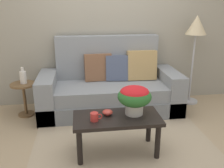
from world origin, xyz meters
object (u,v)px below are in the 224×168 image
at_px(potted_plant, 135,97).
at_px(couch, 111,89).
at_px(coffee_table, 117,123).
at_px(coffee_mug, 95,117).
at_px(floor_lamp, 196,32).
at_px(table_vase, 23,77).
at_px(snack_bowl, 107,112).
at_px(side_table, 24,93).

bearing_deg(potted_plant, couch, 95.91).
distance_m(coffee_table, coffee_mug, 0.29).
relative_size(floor_lamp, coffee_mug, 11.37).
relative_size(floor_lamp, potted_plant, 3.87).
height_order(potted_plant, table_vase, potted_plant).
distance_m(coffee_mug, snack_bowl, 0.20).
xyz_separation_m(couch, side_table, (-1.34, -0.04, 0.01)).
bearing_deg(couch, floor_lamp, 5.24).
relative_size(floor_lamp, table_vase, 5.96).
relative_size(couch, floor_lamp, 1.47).
distance_m(couch, potted_plant, 1.22).
xyz_separation_m(couch, coffee_table, (-0.08, -1.22, 0.03)).
distance_m(floor_lamp, potted_plant, 1.92).
height_order(floor_lamp, table_vase, floor_lamp).
relative_size(floor_lamp, snack_bowl, 12.39).
height_order(potted_plant, snack_bowl, potted_plant).
height_order(side_table, coffee_mug, coffee_mug).
distance_m(side_table, coffee_mug, 1.61).
bearing_deg(floor_lamp, table_vase, -176.66).
relative_size(coffee_table, table_vase, 3.94).
relative_size(side_table, table_vase, 2.08).
bearing_deg(side_table, coffee_table, -43.42).
distance_m(coffee_table, side_table, 1.73).
bearing_deg(coffee_table, coffee_mug, -166.07).
xyz_separation_m(coffee_table, side_table, (-1.25, 1.19, -0.03)).
relative_size(coffee_table, coffee_mug, 7.51).
bearing_deg(snack_bowl, coffee_table, -29.89).
xyz_separation_m(potted_plant, table_vase, (-1.45, 1.14, -0.05)).
xyz_separation_m(couch, table_vase, (-1.33, -0.03, 0.27)).
xyz_separation_m(coffee_table, snack_bowl, (-0.10, 0.06, 0.11)).
bearing_deg(coffee_table, potted_plant, 13.62).
relative_size(side_table, coffee_mug, 3.97).
relative_size(coffee_mug, table_vase, 0.52).
height_order(coffee_table, coffee_mug, coffee_mug).
height_order(floor_lamp, coffee_mug, floor_lamp).
xyz_separation_m(side_table, potted_plant, (1.46, -1.14, 0.31)).
distance_m(coffee_table, floor_lamp, 2.19).
distance_m(potted_plant, table_vase, 1.85).
xyz_separation_m(side_table, floor_lamp, (2.76, 0.17, 0.86)).
relative_size(potted_plant, table_vase, 1.54).
bearing_deg(coffee_mug, table_vase, 128.04).
xyz_separation_m(couch, snack_bowl, (-0.19, -1.17, 0.15)).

